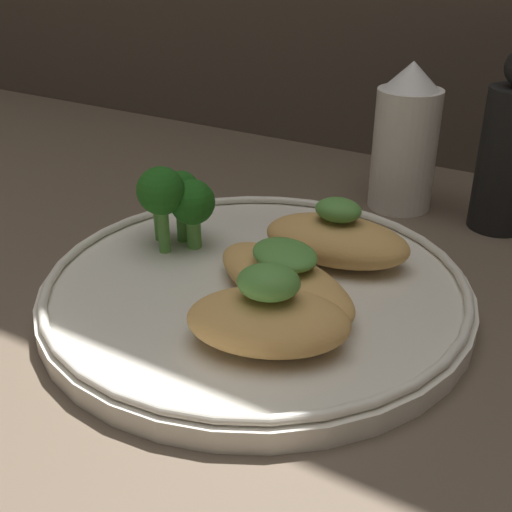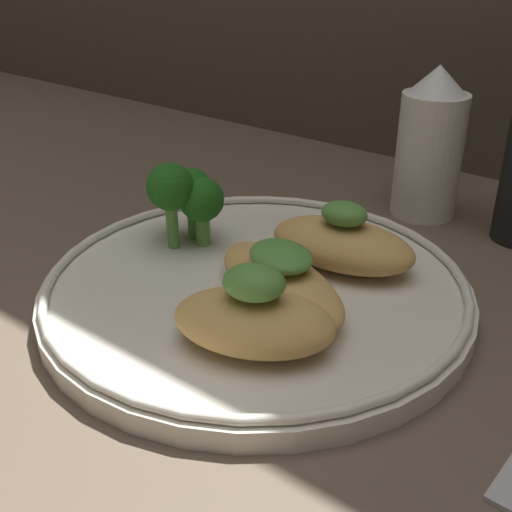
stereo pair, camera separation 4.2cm
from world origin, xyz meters
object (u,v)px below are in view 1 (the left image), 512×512
(pepper_grinder, at_px, (509,152))
(sauce_bottle, at_px, (405,140))
(plate, at_px, (256,288))
(broccoli_bunch, at_px, (173,196))

(pepper_grinder, bearing_deg, sauce_bottle, 180.00)
(plate, xyz_separation_m, broccoli_bunch, (-0.08, 0.02, 0.04))
(broccoli_bunch, bearing_deg, plate, -12.16)
(plate, relative_size, pepper_grinder, 1.95)
(sauce_bottle, bearing_deg, pepper_grinder, -0.00)
(broccoli_bunch, height_order, pepper_grinder, pepper_grinder)
(broccoli_bunch, distance_m, sauce_bottle, 0.22)
(broccoli_bunch, height_order, sauce_bottle, sauce_bottle)
(plate, distance_m, pepper_grinder, 0.24)
(broccoli_bunch, bearing_deg, sauce_bottle, 60.73)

